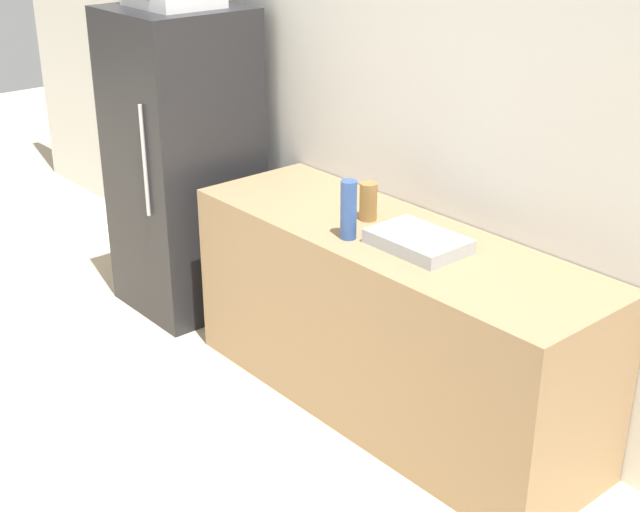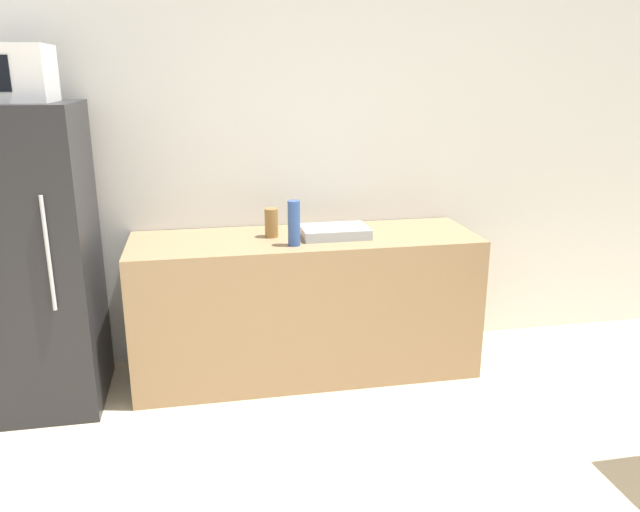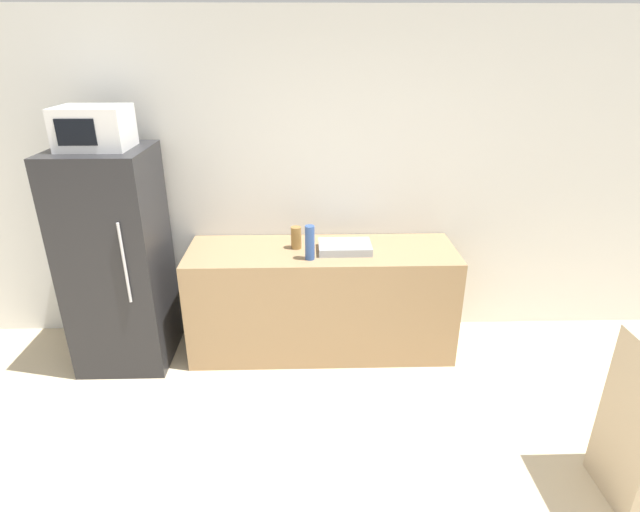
# 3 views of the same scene
# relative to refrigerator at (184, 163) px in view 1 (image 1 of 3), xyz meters

# --- Properties ---
(wall_back) EXTENTS (8.00, 0.06, 2.60)m
(wall_back) POSITION_rel_refrigerator_xyz_m (1.26, 0.45, 0.46)
(wall_back) COLOR silver
(wall_back) RESTS_ON ground_plane
(refrigerator) EXTENTS (0.67, 0.68, 1.68)m
(refrigerator) POSITION_rel_refrigerator_xyz_m (0.00, 0.00, 0.00)
(refrigerator) COLOR #232326
(refrigerator) RESTS_ON ground_plane
(counter) EXTENTS (2.08, 0.66, 0.87)m
(counter) POSITION_rel_refrigerator_xyz_m (1.54, 0.09, -0.40)
(counter) COLOR #937551
(counter) RESTS_ON ground_plane
(sink_basin) EXTENTS (0.40, 0.27, 0.06)m
(sink_basin) POSITION_rel_refrigerator_xyz_m (1.71, 0.06, 0.06)
(sink_basin) COLOR #9EA3A8
(sink_basin) RESTS_ON counter
(bottle_tall) EXTENTS (0.07, 0.07, 0.26)m
(bottle_tall) POSITION_rel_refrigerator_xyz_m (1.45, -0.09, 0.16)
(bottle_tall) COLOR #2D4C8C
(bottle_tall) RESTS_ON counter
(bottle_short) EXTENTS (0.08, 0.08, 0.17)m
(bottle_short) POSITION_rel_refrigerator_xyz_m (1.34, 0.12, 0.12)
(bottle_short) COLOR olive
(bottle_short) RESTS_ON counter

